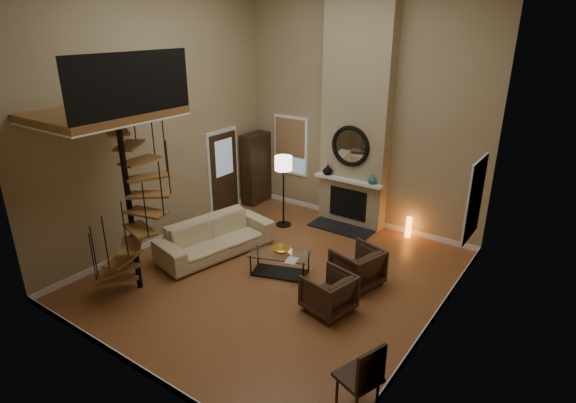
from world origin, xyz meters
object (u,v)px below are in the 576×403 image
Objects in this scene: accent_lamp at (409,227)px; coffee_table at (280,261)px; floor_lamp at (283,169)px; armchair_far at (332,294)px; armchair_near at (360,268)px; sofa at (216,236)px; side_chair at (363,376)px; hutch at (256,168)px.

coffee_table is at bearing -115.47° from accent_lamp.
floor_lamp reaches higher than coffee_table.
floor_lamp is (-2.73, 2.43, 1.06)m from armchair_far.
floor_lamp is at bearing -119.42° from armchair_far.
armchair_near is at bearing -89.38° from accent_lamp.
armchair_near is 2.46m from accent_lamp.
coffee_table is (-1.45, -0.52, -0.07)m from armchair_near.
side_chair is (4.42, -2.04, 0.13)m from sofa.
sofa is 1.92× the size of coffee_table.
sofa is at bearing -177.08° from coffee_table.
armchair_near is 1.74× the size of accent_lamp.
sofa is at bearing -62.15° from armchair_near.
hutch reaches higher than floor_lamp.
sofa is 3.01× the size of armchair_near.
hutch is 3.96× the size of accent_lamp.
coffee_table is 0.74× the size of floor_lamp.
floor_lamp is 1.70× the size of side_chair.
hutch is 1.45× the size of coffee_table.
armchair_far reaches higher than coffee_table.
floor_lamp is at bearing 135.52° from side_chair.
floor_lamp is 3.68× the size of accent_lamp.
armchair_far is 1.63× the size of accent_lamp.
armchair_near reaches higher than coffee_table.
armchair_far is (3.05, -0.45, -0.04)m from sofa.
hutch is 3.11m from sofa.
armchair_far is at bearing -89.46° from accent_lamp.
side_chair is at bearing -41.01° from hutch.
armchair_far is 3.80m from floor_lamp.
hutch is 4.81m from armchair_near.
accent_lamp is 0.46× the size of side_chair.
floor_lamp is at bearing 3.24° from sofa.
sofa is 4.31m from accent_lamp.
armchair_near is at bearing 117.46° from side_chair.
sofa is 3.22× the size of armchair_far.
sofa is at bearing -99.40° from floor_lamp.
sofa reaches higher than armchair_near.
side_chair is at bearing -74.65° from accent_lamp.
accent_lamp is (-0.03, 3.52, -0.10)m from armchair_far.
hutch is at bearing 135.30° from coffee_table.
hutch is 5.39m from armchair_far.
armchair_near reaches higher than accent_lamp.
sofa is at bearing 155.23° from side_chair.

